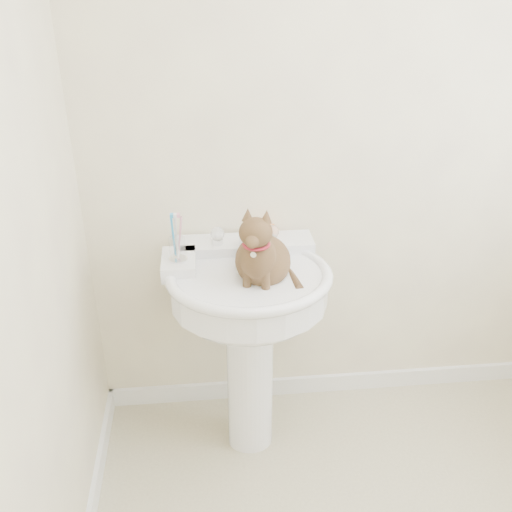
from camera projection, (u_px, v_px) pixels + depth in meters
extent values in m
cube|color=white|center=(338.00, 382.00, 2.79)|extent=(2.20, 0.02, 0.09)
cylinder|color=white|center=(250.00, 380.00, 2.36)|extent=(0.19, 0.19, 0.67)
cylinder|color=white|center=(249.00, 289.00, 2.15)|extent=(0.59, 0.59, 0.13)
ellipsoid|color=white|center=(250.00, 304.00, 2.18)|extent=(0.55, 0.47, 0.21)
torus|color=white|center=(249.00, 275.00, 2.13)|extent=(0.63, 0.63, 0.04)
cube|color=white|center=(245.00, 247.00, 2.31)|extent=(0.55, 0.15, 0.06)
cube|color=white|center=(179.00, 264.00, 2.17)|extent=(0.13, 0.20, 0.06)
cylinder|color=silver|center=(245.00, 239.00, 2.24)|extent=(0.05, 0.05, 0.05)
cylinder|color=silver|center=(246.00, 238.00, 2.18)|extent=(0.04, 0.04, 0.14)
sphere|color=white|center=(217.00, 234.00, 2.24)|extent=(0.06, 0.06, 0.06)
sphere|color=white|center=(272.00, 231.00, 2.26)|extent=(0.06, 0.06, 0.06)
cube|color=orange|center=(265.00, 231.00, 2.33)|extent=(0.10, 0.07, 0.03)
cylinder|color=silver|center=(178.00, 259.00, 2.14)|extent=(0.07, 0.07, 0.01)
cylinder|color=white|center=(177.00, 248.00, 2.12)|extent=(0.06, 0.06, 0.09)
cylinder|color=#2385C3|center=(173.00, 236.00, 2.09)|extent=(0.01, 0.01, 0.17)
cylinder|color=silver|center=(177.00, 236.00, 2.09)|extent=(0.01, 0.01, 0.17)
cylinder|color=pink|center=(180.00, 236.00, 2.09)|extent=(0.01, 0.01, 0.17)
ellipsoid|color=brown|center=(261.00, 261.00, 2.11)|extent=(0.21, 0.24, 0.19)
ellipsoid|color=brown|center=(264.00, 257.00, 2.00)|extent=(0.13, 0.13, 0.17)
ellipsoid|color=brown|center=(265.00, 233.00, 1.93)|extent=(0.12, 0.10, 0.10)
cone|color=brown|center=(255.00, 216.00, 1.92)|extent=(0.04, 0.04, 0.05)
cone|color=brown|center=(274.00, 215.00, 1.92)|extent=(0.04, 0.04, 0.05)
cylinder|color=brown|center=(289.00, 272.00, 2.16)|extent=(0.03, 0.03, 0.22)
torus|color=maroon|center=(264.00, 244.00, 1.96)|extent=(0.10, 0.10, 0.01)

